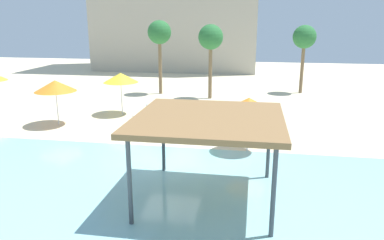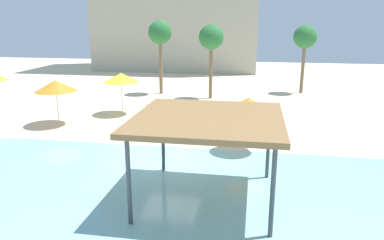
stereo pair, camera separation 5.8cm
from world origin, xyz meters
name	(u,v)px [view 1 (the left image)]	position (x,y,z in m)	size (l,w,h in m)	color
ground_plane	(171,159)	(0.00, 0.00, 0.00)	(80.00, 80.00, 0.00)	beige
lagoon_water	(134,219)	(0.00, -5.25, 0.02)	(44.00, 13.50, 0.04)	#8CC6CC
shade_pavilion	(209,121)	(2.11, -3.45, 2.80)	(4.85, 4.85, 2.97)	#42474C
beach_umbrella_orange_1	(249,104)	(3.34, 1.61, 2.31)	(1.98, 1.98, 2.58)	silver
beach_umbrella_yellow_2	(121,78)	(-4.94, 7.47, 2.40)	(2.24, 2.24, 2.71)	silver
beach_umbrella_orange_4	(55,86)	(-7.79, 4.41, 2.32)	(2.38, 2.38, 2.65)	silver
lounge_chair_0	(189,126)	(0.09, 4.31, 0.33)	(1.42, 1.96, 0.74)	white
lounge_chair_1	(146,112)	(-3.14, 6.94, 0.33)	(1.20, 1.99, 0.74)	white
palm_tree_0	(211,39)	(0.15, 13.41, 4.61)	(1.90, 1.90, 5.68)	brown
palm_tree_1	(304,38)	(7.45, 16.89, 4.53)	(1.90, 1.90, 5.59)	brown
palm_tree_2	(159,34)	(-4.14, 14.61, 4.88)	(1.90, 1.90, 5.97)	brown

